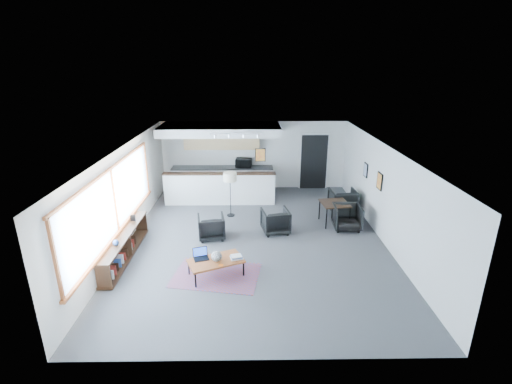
{
  "coord_description": "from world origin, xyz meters",
  "views": [
    {
      "loc": [
        -0.12,
        -9.39,
        4.69
      ],
      "look_at": [
        0.02,
        0.4,
        1.25
      ],
      "focal_mm": 26.0,
      "sensor_mm": 36.0,
      "label": 1
    }
  ],
  "objects_px": {
    "laptop": "(201,255)",
    "dining_chair_far": "(343,202)",
    "armchair_left": "(211,226)",
    "microwave": "(244,162)",
    "armchair_right": "(275,220)",
    "floor_lamp": "(230,178)",
    "book_stack": "(236,257)",
    "coffee_table": "(216,261)",
    "dining_chair_near": "(347,218)",
    "ceramic_pot": "(217,256)",
    "dining_table": "(335,205)"
  },
  "relations": [
    {
      "from": "dining_table",
      "to": "dining_chair_far",
      "type": "distance_m",
      "value": 1.02
    },
    {
      "from": "armchair_right",
      "to": "armchair_left",
      "type": "bearing_deg",
      "value": -0.0
    },
    {
      "from": "laptop",
      "to": "dining_chair_far",
      "type": "distance_m",
      "value": 5.56
    },
    {
      "from": "armchair_right",
      "to": "dining_chair_far",
      "type": "bearing_deg",
      "value": -158.28
    },
    {
      "from": "ceramic_pot",
      "to": "armchair_right",
      "type": "distance_m",
      "value": 2.8
    },
    {
      "from": "armchair_right",
      "to": "floor_lamp",
      "type": "relative_size",
      "value": 0.53
    },
    {
      "from": "floor_lamp",
      "to": "dining_chair_near",
      "type": "distance_m",
      "value": 3.75
    },
    {
      "from": "ceramic_pot",
      "to": "armchair_right",
      "type": "xyz_separation_m",
      "value": [
        1.49,
        2.36,
        -0.14
      ]
    },
    {
      "from": "book_stack",
      "to": "dining_chair_far",
      "type": "bearing_deg",
      "value": 47.92
    },
    {
      "from": "microwave",
      "to": "armchair_left",
      "type": "bearing_deg",
      "value": -94.34
    },
    {
      "from": "laptop",
      "to": "dining_table",
      "type": "distance_m",
      "value": 4.65
    },
    {
      "from": "ceramic_pot",
      "to": "floor_lamp",
      "type": "bearing_deg",
      "value": 87.86
    },
    {
      "from": "ceramic_pot",
      "to": "floor_lamp",
      "type": "height_order",
      "value": "floor_lamp"
    },
    {
      "from": "laptop",
      "to": "armchair_left",
      "type": "xyz_separation_m",
      "value": [
        0.06,
        1.85,
        -0.1
      ]
    },
    {
      "from": "dining_chair_near",
      "to": "laptop",
      "type": "bearing_deg",
      "value": -147.17
    },
    {
      "from": "ceramic_pot",
      "to": "armchair_left",
      "type": "distance_m",
      "value": 2.05
    },
    {
      "from": "laptop",
      "to": "ceramic_pot",
      "type": "distance_m",
      "value": 0.42
    },
    {
      "from": "coffee_table",
      "to": "floor_lamp",
      "type": "distance_m",
      "value": 3.66
    },
    {
      "from": "book_stack",
      "to": "floor_lamp",
      "type": "height_order",
      "value": "floor_lamp"
    },
    {
      "from": "coffee_table",
      "to": "dining_table",
      "type": "distance_m",
      "value": 4.44
    },
    {
      "from": "coffee_table",
      "to": "dining_chair_near",
      "type": "height_order",
      "value": "dining_chair_near"
    },
    {
      "from": "coffee_table",
      "to": "floor_lamp",
      "type": "relative_size",
      "value": 0.96
    },
    {
      "from": "laptop",
      "to": "microwave",
      "type": "height_order",
      "value": "microwave"
    },
    {
      "from": "armchair_left",
      "to": "dining_chair_near",
      "type": "height_order",
      "value": "armchair_left"
    },
    {
      "from": "coffee_table",
      "to": "dining_chair_far",
      "type": "height_order",
      "value": "dining_chair_far"
    },
    {
      "from": "coffee_table",
      "to": "dining_chair_far",
      "type": "distance_m",
      "value": 5.38
    },
    {
      "from": "armchair_right",
      "to": "dining_chair_far",
      "type": "distance_m",
      "value": 2.73
    },
    {
      "from": "armchair_left",
      "to": "armchair_right",
      "type": "bearing_deg",
      "value": -178.87
    },
    {
      "from": "ceramic_pot",
      "to": "dining_chair_far",
      "type": "relative_size",
      "value": 0.34
    },
    {
      "from": "dining_chair_far",
      "to": "microwave",
      "type": "xyz_separation_m",
      "value": [
        -3.28,
        2.26,
        0.76
      ]
    },
    {
      "from": "coffee_table",
      "to": "microwave",
      "type": "relative_size",
      "value": 2.37
    },
    {
      "from": "floor_lamp",
      "to": "microwave",
      "type": "bearing_deg",
      "value": 81.25
    },
    {
      "from": "dining_table",
      "to": "microwave",
      "type": "distance_m",
      "value": 4.24
    },
    {
      "from": "floor_lamp",
      "to": "armchair_right",
      "type": "bearing_deg",
      "value": -42.47
    },
    {
      "from": "microwave",
      "to": "ceramic_pot",
      "type": "bearing_deg",
      "value": -87.48
    },
    {
      "from": "microwave",
      "to": "floor_lamp",
      "type": "bearing_deg",
      "value": -91.37
    },
    {
      "from": "laptop",
      "to": "dining_table",
      "type": "height_order",
      "value": "dining_table"
    },
    {
      "from": "ceramic_pot",
      "to": "armchair_right",
      "type": "height_order",
      "value": "armchair_right"
    },
    {
      "from": "laptop",
      "to": "microwave",
      "type": "distance_m",
      "value": 6.03
    },
    {
      "from": "armchair_left",
      "to": "microwave",
      "type": "relative_size",
      "value": 1.25
    },
    {
      "from": "ceramic_pot",
      "to": "microwave",
      "type": "relative_size",
      "value": 0.42
    },
    {
      "from": "floor_lamp",
      "to": "dining_chair_near",
      "type": "bearing_deg",
      "value": -16.61
    },
    {
      "from": "ceramic_pot",
      "to": "dining_chair_near",
      "type": "height_order",
      "value": "dining_chair_near"
    },
    {
      "from": "book_stack",
      "to": "armchair_right",
      "type": "height_order",
      "value": "armchair_right"
    },
    {
      "from": "ceramic_pot",
      "to": "dining_table",
      "type": "relative_size",
      "value": 0.28
    },
    {
      "from": "floor_lamp",
      "to": "laptop",
      "type": "bearing_deg",
      "value": -98.57
    },
    {
      "from": "coffee_table",
      "to": "armchair_left",
      "type": "height_order",
      "value": "armchair_left"
    },
    {
      "from": "book_stack",
      "to": "dining_table",
      "type": "xyz_separation_m",
      "value": [
        2.88,
        2.84,
        0.17
      ]
    },
    {
      "from": "ceramic_pot",
      "to": "floor_lamp",
      "type": "xyz_separation_m",
      "value": [
        0.13,
        3.6,
        0.73
      ]
    },
    {
      "from": "book_stack",
      "to": "ceramic_pot",
      "type": "bearing_deg",
      "value": -164.96
    }
  ]
}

